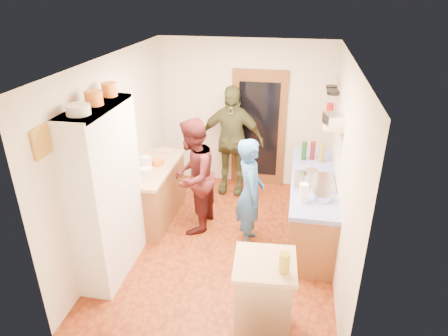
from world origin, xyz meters
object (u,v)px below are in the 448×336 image
(right_counter_base, at_px, (311,207))
(person_back, at_px, (232,141))
(island_base, at_px, (263,299))
(hutch_body, at_px, (107,194))
(person_left, at_px, (196,176))
(person_hob, at_px, (252,194))

(right_counter_base, height_order, person_back, person_back)
(island_base, bearing_deg, right_counter_base, 75.78)
(hutch_body, xyz_separation_m, island_base, (1.99, -0.70, -0.67))
(island_base, bearing_deg, hutch_body, 160.65)
(island_base, distance_m, person_left, 2.22)
(person_left, relative_size, person_back, 0.91)
(person_left, bearing_deg, person_back, 170.54)
(island_base, xyz_separation_m, person_back, (-0.85, 3.07, 0.53))
(island_base, bearing_deg, person_hob, 101.33)
(right_counter_base, bearing_deg, person_hob, -151.85)
(person_back, bearing_deg, person_left, -102.83)
(right_counter_base, distance_m, person_back, 1.81)
(person_hob, height_order, person_left, person_left)
(island_base, bearing_deg, person_back, 105.55)
(hutch_body, xyz_separation_m, right_counter_base, (2.50, 1.30, -0.68))
(hutch_body, relative_size, person_back, 1.15)
(hutch_body, height_order, person_back, hutch_body)
(right_counter_base, relative_size, person_left, 1.27)
(person_hob, xyz_separation_m, person_back, (-0.54, 1.51, 0.16))
(person_hob, relative_size, person_left, 0.92)
(hutch_body, relative_size, right_counter_base, 1.00)
(hutch_body, relative_size, island_base, 2.56)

